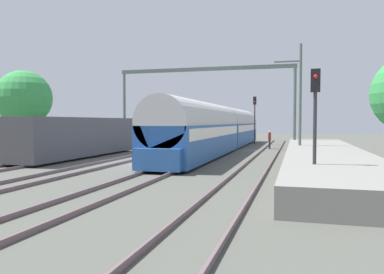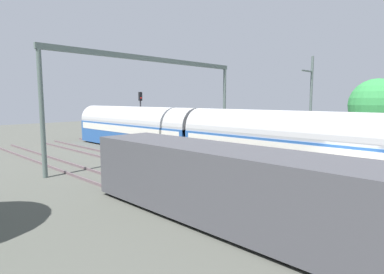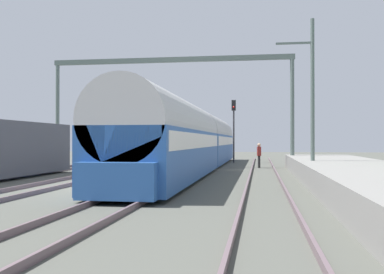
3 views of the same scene
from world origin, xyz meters
name	(u,v)px [view 1 (image 1 of 3)]	position (x,y,z in m)	size (l,w,h in m)	color
ground	(151,163)	(0.00, 0.00, 0.00)	(120.00, 120.00, 0.00)	#505149
track_far_west	(60,159)	(-6.53, 0.00, 0.08)	(1.52, 60.00, 0.16)	#665358
track_west	(120,161)	(-2.18, 0.00, 0.08)	(1.52, 60.00, 0.16)	#665358
track_east	(185,163)	(2.18, 0.00, 0.08)	(1.52, 60.00, 0.16)	#665358
track_far_east	(257,165)	(6.53, 0.00, 0.08)	(1.52, 60.00, 0.16)	#665358
platform	(325,157)	(10.34, 2.00, 0.45)	(4.40, 28.00, 0.90)	gray
passenger_train	(222,128)	(2.18, 11.65, 1.97)	(2.93, 32.85, 3.82)	#28569E
freight_car	(77,137)	(-6.53, 2.07, 1.47)	(2.80, 13.00, 2.70)	#47474C
person_crossing	(270,138)	(6.27, 14.23, 1.03)	(0.30, 0.43, 1.73)	#262626
railway_signal_near	(315,111)	(9.38, -6.44, 2.98)	(0.36, 0.30, 4.62)	#2D2D33
railway_signal_far	(255,114)	(4.09, 21.54, 3.44)	(0.36, 0.30, 5.42)	#2D2D33
catenary_gantry	(204,87)	(0.00, 14.04, 5.96)	(17.45, 0.28, 7.86)	#54645E
catenary_pole_east_mid	(300,99)	(8.88, 5.67, 4.15)	(1.90, 0.20, 8.00)	#54645E
tree_west_background	(24,98)	(-16.20, 8.40, 4.79)	(5.21, 5.21, 7.40)	#4C3826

